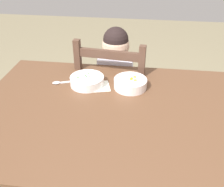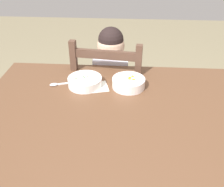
{
  "view_description": "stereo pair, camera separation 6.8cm",
  "coord_description": "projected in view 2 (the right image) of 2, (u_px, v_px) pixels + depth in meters",
  "views": [
    {
      "loc": [
        0.1,
        -0.99,
        1.47
      ],
      "look_at": [
        -0.04,
        0.06,
        0.8
      ],
      "focal_mm": 42.2,
      "sensor_mm": 36.0,
      "label": 1
    },
    {
      "loc": [
        0.03,
        -0.99,
        1.47
      ],
      "look_at": [
        -0.04,
        0.06,
        0.8
      ],
      "focal_mm": 42.2,
      "sensor_mm": 36.0,
      "label": 2
    }
  ],
  "objects": [
    {
      "name": "bowl_of_peas",
      "position": [
        85.0,
        81.0,
        1.4
      ],
      "size": [
        0.18,
        0.18,
        0.05
      ],
      "color": "white",
      "rests_on": "dining_table"
    },
    {
      "name": "child_figure",
      "position": [
        111.0,
        78.0,
        1.72
      ],
      "size": [
        0.32,
        0.31,
        0.97
      ],
      "color": "silver",
      "rests_on": "ground"
    },
    {
      "name": "paper_napkin",
      "position": [
        96.0,
        87.0,
        1.4
      ],
      "size": [
        0.15,
        0.14,
        0.0
      ],
      "primitive_type": "cube",
      "rotation": [
        0.0,
        0.0,
        0.28
      ],
      "color": "white",
      "rests_on": "dining_table"
    },
    {
      "name": "dining_chair",
      "position": [
        110.0,
        100.0,
        1.82
      ],
      "size": [
        0.46,
        0.46,
        0.93
      ],
      "color": "#4E3528",
      "rests_on": "ground"
    },
    {
      "name": "spoon",
      "position": [
        58.0,
        84.0,
        1.42
      ],
      "size": [
        0.14,
        0.07,
        0.01
      ],
      "color": "silver",
      "rests_on": "dining_table"
    },
    {
      "name": "bowl_of_carrots",
      "position": [
        129.0,
        83.0,
        1.39
      ],
      "size": [
        0.17,
        0.17,
        0.05
      ],
      "color": "white",
      "rests_on": "dining_table"
    },
    {
      "name": "dining_table",
      "position": [
        119.0,
        127.0,
        1.28
      ],
      "size": [
        1.37,
        0.93,
        0.75
      ],
      "color": "brown",
      "rests_on": "ground"
    }
  ]
}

